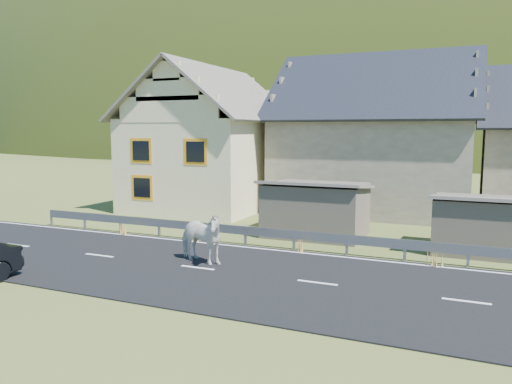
% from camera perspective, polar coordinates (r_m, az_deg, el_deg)
% --- Properties ---
extents(ground, '(160.00, 160.00, 0.00)m').
position_cam_1_polar(ground, '(14.85, 7.03, -10.41)').
color(ground, '#414F22').
rests_on(ground, ground).
extents(road, '(60.00, 7.00, 0.04)m').
position_cam_1_polar(road, '(14.84, 7.03, -10.33)').
color(road, black).
rests_on(road, ground).
extents(lane_markings, '(60.00, 6.60, 0.01)m').
position_cam_1_polar(lane_markings, '(14.84, 7.03, -10.24)').
color(lane_markings, silver).
rests_on(lane_markings, road).
extents(guardrail, '(28.10, 0.09, 0.75)m').
position_cam_1_polar(guardrail, '(18.15, 10.36, -5.39)').
color(guardrail, '#93969B').
rests_on(guardrail, ground).
extents(shed_left, '(4.30, 3.30, 2.40)m').
position_cam_1_polar(shed_left, '(21.23, 6.86, -2.04)').
color(shed_left, '#6D6252').
rests_on(shed_left, ground).
extents(shed_right, '(3.80, 2.90, 2.20)m').
position_cam_1_polar(shed_right, '(19.92, 24.68, -3.54)').
color(shed_right, '#6D6252').
rests_on(shed_right, ground).
extents(house_cream, '(7.80, 9.80, 8.30)m').
position_cam_1_polar(house_cream, '(29.16, -5.20, 6.88)').
color(house_cream, beige).
rests_on(house_cream, ground).
extents(house_stone_a, '(10.80, 9.80, 8.90)m').
position_cam_1_polar(house_stone_a, '(29.03, 13.72, 7.26)').
color(house_stone_a, '#A0947E').
rests_on(house_stone_a, ground).
extents(mountain, '(440.00, 280.00, 260.00)m').
position_cam_1_polar(mountain, '(195.15, 23.53, -0.69)').
color(mountain, '#24370D').
rests_on(mountain, ground).
extents(conifer_patch, '(76.00, 50.00, 28.00)m').
position_cam_1_polar(conifer_patch, '(136.95, -2.10, 7.75)').
color(conifer_patch, black).
rests_on(conifer_patch, ground).
extents(horse, '(1.43, 2.24, 1.74)m').
position_cam_1_polar(horse, '(16.75, -6.46, -5.16)').
color(horse, silver).
rests_on(horse, road).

